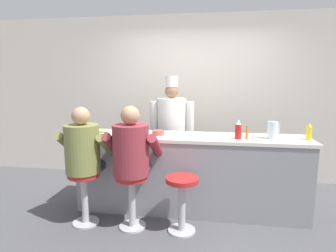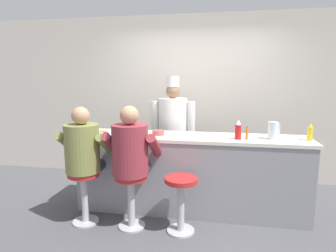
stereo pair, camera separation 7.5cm
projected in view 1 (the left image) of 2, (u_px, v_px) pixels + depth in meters
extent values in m
plane|color=#4C4C51|center=(187.00, 220.00, 3.35)|extent=(20.00, 20.00, 0.00)
cube|color=beige|center=(197.00, 99.00, 4.67)|extent=(10.00, 0.06, 2.70)
cube|color=gray|center=(190.00, 175.00, 3.57)|extent=(2.82, 0.58, 0.93)
cube|color=silver|center=(190.00, 137.00, 3.49)|extent=(2.87, 0.60, 0.04)
cylinder|color=red|center=(238.00, 132.00, 3.29)|extent=(0.08, 0.08, 0.17)
cone|color=white|center=(238.00, 122.00, 3.27)|extent=(0.06, 0.06, 0.06)
cylinder|color=yellow|center=(309.00, 133.00, 3.23)|extent=(0.06, 0.06, 0.15)
cone|color=yellow|center=(310.00, 125.00, 3.21)|extent=(0.05, 0.05, 0.05)
cylinder|color=orange|center=(247.00, 133.00, 3.27)|extent=(0.03, 0.03, 0.14)
cylinder|color=#287F2D|center=(247.00, 127.00, 3.26)|extent=(0.02, 0.02, 0.01)
cylinder|color=silver|center=(273.00, 130.00, 3.29)|extent=(0.12, 0.12, 0.21)
cube|color=silver|center=(279.00, 130.00, 3.27)|extent=(0.01, 0.01, 0.12)
cylinder|color=white|center=(104.00, 133.00, 3.63)|extent=(0.27, 0.27, 0.02)
ellipsoid|color=#E0BC60|center=(104.00, 131.00, 3.63)|extent=(0.12, 0.09, 0.03)
cylinder|color=#B24C47|center=(158.00, 133.00, 3.53)|extent=(0.15, 0.15, 0.06)
cylinder|color=beige|center=(140.00, 130.00, 3.66)|extent=(0.09, 0.09, 0.09)
torus|color=beige|center=(144.00, 129.00, 3.65)|extent=(0.07, 0.02, 0.07)
cylinder|color=#B2B5BA|center=(86.00, 222.00, 3.29)|extent=(0.30, 0.30, 0.02)
cylinder|color=#B2B5BA|center=(85.00, 198.00, 3.24)|extent=(0.08, 0.08, 0.58)
cylinder|color=red|center=(84.00, 174.00, 3.19)|extent=(0.36, 0.36, 0.05)
cylinder|color=#33384C|center=(83.00, 165.00, 3.39)|extent=(0.14, 0.39, 0.14)
cylinder|color=#33384C|center=(98.00, 166.00, 3.36)|extent=(0.14, 0.39, 0.14)
cylinder|color=olive|center=(82.00, 149.00, 3.14)|extent=(0.39, 0.39, 0.55)
cylinder|color=olive|center=(67.00, 143.00, 3.28)|extent=(0.10, 0.42, 0.33)
cylinder|color=olive|center=(106.00, 145.00, 3.21)|extent=(0.10, 0.42, 0.33)
sphere|color=tan|center=(81.00, 116.00, 3.08)|extent=(0.20, 0.20, 0.20)
cylinder|color=#B2B5BA|center=(133.00, 226.00, 3.20)|extent=(0.30, 0.30, 0.02)
cylinder|color=#B2B5BA|center=(132.00, 201.00, 3.15)|extent=(0.08, 0.08, 0.58)
cylinder|color=red|center=(131.00, 177.00, 3.10)|extent=(0.36, 0.36, 0.05)
cylinder|color=#33384C|center=(128.00, 168.00, 3.31)|extent=(0.15, 0.40, 0.15)
cylinder|color=#33384C|center=(144.00, 168.00, 3.28)|extent=(0.15, 0.40, 0.15)
cylinder|color=maroon|center=(131.00, 150.00, 3.05)|extent=(0.40, 0.40, 0.56)
cylinder|color=maroon|center=(113.00, 144.00, 3.20)|extent=(0.10, 0.43, 0.34)
cylinder|color=maroon|center=(155.00, 146.00, 3.12)|extent=(0.10, 0.43, 0.34)
sphere|color=tan|center=(130.00, 115.00, 2.99)|extent=(0.20, 0.20, 0.20)
cylinder|color=#B2B5BA|center=(182.00, 230.00, 3.11)|extent=(0.30, 0.30, 0.02)
cylinder|color=#B2B5BA|center=(182.00, 205.00, 3.06)|extent=(0.08, 0.08, 0.58)
cylinder|color=red|center=(182.00, 180.00, 3.02)|extent=(0.36, 0.36, 0.05)
cube|color=#232328|center=(172.00, 162.00, 4.34)|extent=(0.33, 0.18, 0.79)
cube|color=white|center=(171.00, 153.00, 4.27)|extent=(0.30, 0.02, 0.48)
cylinder|color=white|center=(172.00, 118.00, 4.23)|extent=(0.43, 0.43, 0.59)
sphere|color=#8C6647|center=(172.00, 91.00, 4.16)|extent=(0.20, 0.20, 0.20)
cylinder|color=white|center=(172.00, 82.00, 4.14)|extent=(0.18, 0.18, 0.16)
cylinder|color=white|center=(154.00, 118.00, 4.27)|extent=(0.12, 0.12, 0.51)
cylinder|color=white|center=(190.00, 119.00, 4.19)|extent=(0.12, 0.12, 0.51)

